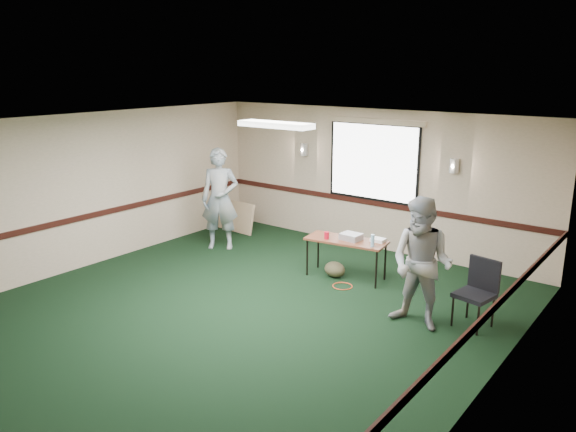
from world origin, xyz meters
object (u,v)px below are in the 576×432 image
Objects in this scene: folding_table at (346,242)px; person_left at (220,199)px; person_right at (422,264)px; conference_chair at (478,287)px; projector at (351,237)px.

person_left is (-2.80, -0.10, 0.36)m from folding_table.
person_right reaches higher than folding_table.
folding_table is at bearing -179.30° from conference_chair.
conference_chair is at bearing 43.03° from person_right.
person_left reaches higher than person_right.
folding_table is 4.38× the size of projector.
person_right reaches higher than conference_chair.
person_left reaches higher than conference_chair.
person_right is (1.77, -0.97, 0.28)m from folding_table.
folding_table is at bearing 153.04° from person_right.
conference_chair is (2.38, -0.43, -0.07)m from folding_table.
conference_chair is (2.31, -0.47, -0.18)m from projector.
person_left is 4.66m from person_right.
conference_chair is at bearing -18.86° from folding_table.
person_right is at bearing -127.69° from conference_chair.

